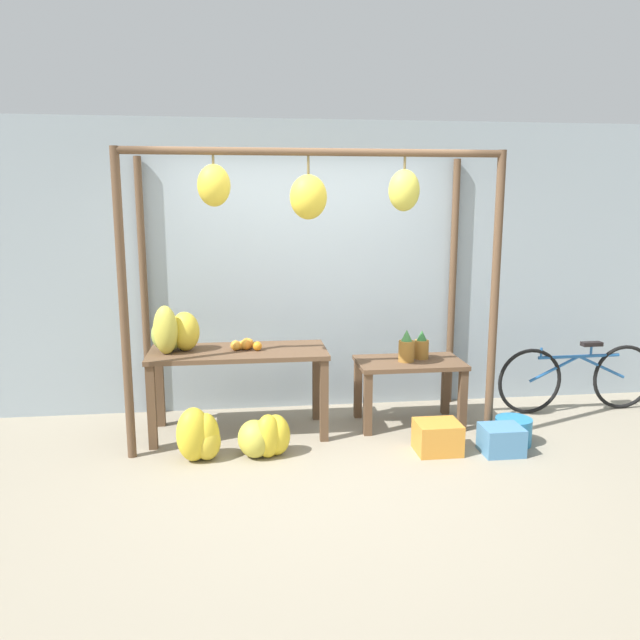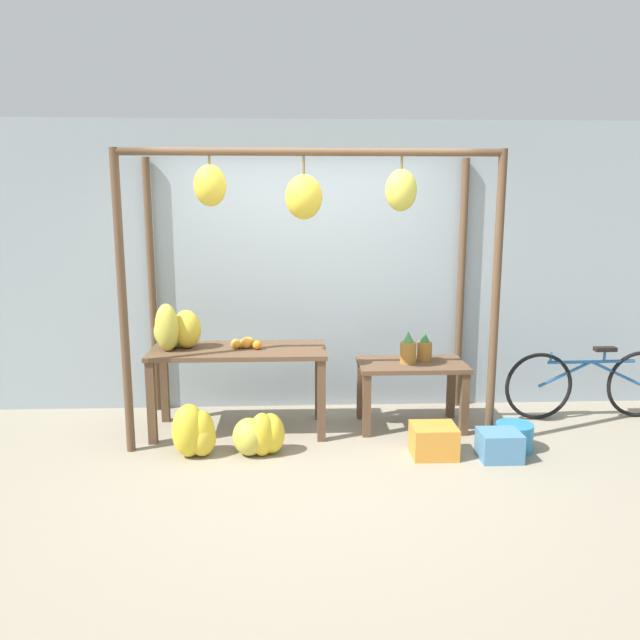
{
  "view_description": "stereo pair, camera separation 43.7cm",
  "coord_description": "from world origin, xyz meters",
  "px_view_note": "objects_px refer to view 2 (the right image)",
  "views": [
    {
      "loc": [
        -0.59,
        -4.58,
        2.04
      ],
      "look_at": [
        0.09,
        0.77,
        1.01
      ],
      "focal_mm": 35.0,
      "sensor_mm": 36.0,
      "label": 1
    },
    {
      "loc": [
        -0.15,
        -4.62,
        2.04
      ],
      "look_at": [
        0.09,
        0.77,
        1.01
      ],
      "focal_mm": 35.0,
      "sensor_mm": 36.0,
      "label": 2
    }
  ],
  "objects_px": {
    "orange_pile": "(247,343)",
    "banana_pile_ground_right": "(260,435)",
    "banana_pile_on_table": "(175,329)",
    "parked_bicycle": "(590,384)",
    "fruit_crate_white": "(434,441)",
    "blue_bucket": "(514,437)",
    "pineapple_cluster": "(415,349)",
    "banana_pile_ground_left": "(197,433)",
    "fruit_crate_purple": "(499,445)"
  },
  "relations": [
    {
      "from": "blue_bucket",
      "to": "fruit_crate_purple",
      "type": "relative_size",
      "value": 0.95
    },
    {
      "from": "fruit_crate_white",
      "to": "blue_bucket",
      "type": "bearing_deg",
      "value": 7.19
    },
    {
      "from": "fruit_crate_white",
      "to": "fruit_crate_purple",
      "type": "distance_m",
      "value": 0.52
    },
    {
      "from": "banana_pile_ground_right",
      "to": "orange_pile",
      "type": "bearing_deg",
      "value": 103.84
    },
    {
      "from": "banana_pile_ground_left",
      "to": "blue_bucket",
      "type": "distance_m",
      "value": 2.62
    },
    {
      "from": "blue_bucket",
      "to": "banana_pile_ground_right",
      "type": "bearing_deg",
      "value": 179.79
    },
    {
      "from": "banana_pile_on_table",
      "to": "blue_bucket",
      "type": "relative_size",
      "value": 1.69
    },
    {
      "from": "orange_pile",
      "to": "pineapple_cluster",
      "type": "xyz_separation_m",
      "value": [
        1.52,
        0.04,
        -0.08
      ]
    },
    {
      "from": "pineapple_cluster",
      "to": "parked_bicycle",
      "type": "bearing_deg",
      "value": 4.34
    },
    {
      "from": "orange_pile",
      "to": "blue_bucket",
      "type": "xyz_separation_m",
      "value": [
        2.24,
        -0.57,
        -0.69
      ]
    },
    {
      "from": "banana_pile_on_table",
      "to": "fruit_crate_purple",
      "type": "distance_m",
      "value": 2.9
    },
    {
      "from": "banana_pile_on_table",
      "to": "orange_pile",
      "type": "height_order",
      "value": "banana_pile_on_table"
    },
    {
      "from": "orange_pile",
      "to": "banana_pile_ground_left",
      "type": "height_order",
      "value": "orange_pile"
    },
    {
      "from": "banana_pile_ground_left",
      "to": "parked_bicycle",
      "type": "bearing_deg",
      "value": 11.69
    },
    {
      "from": "blue_bucket",
      "to": "parked_bicycle",
      "type": "xyz_separation_m",
      "value": [
        0.98,
        0.74,
        0.23
      ]
    },
    {
      "from": "parked_bicycle",
      "to": "banana_pile_on_table",
      "type": "bearing_deg",
      "value": -177.38
    },
    {
      "from": "banana_pile_on_table",
      "to": "banana_pile_ground_left",
      "type": "distance_m",
      "value": 0.97
    },
    {
      "from": "fruit_crate_white",
      "to": "blue_bucket",
      "type": "xyz_separation_m",
      "value": [
        0.7,
        0.09,
        -0.01
      ]
    },
    {
      "from": "banana_pile_ground_right",
      "to": "fruit_crate_white",
      "type": "distance_m",
      "value": 1.41
    },
    {
      "from": "parked_bicycle",
      "to": "blue_bucket",
      "type": "bearing_deg",
      "value": -142.96
    },
    {
      "from": "pineapple_cluster",
      "to": "banana_pile_ground_left",
      "type": "distance_m",
      "value": 2.06
    },
    {
      "from": "banana_pile_on_table",
      "to": "parked_bicycle",
      "type": "relative_size",
      "value": 0.32
    },
    {
      "from": "banana_pile_ground_left",
      "to": "pineapple_cluster",
      "type": "bearing_deg",
      "value": 18.0
    },
    {
      "from": "pineapple_cluster",
      "to": "banana_pile_ground_right",
      "type": "bearing_deg",
      "value": -156.42
    },
    {
      "from": "fruit_crate_white",
      "to": "parked_bicycle",
      "type": "xyz_separation_m",
      "value": [
        1.67,
        0.83,
        0.21
      ]
    },
    {
      "from": "fruit_crate_purple",
      "to": "banana_pile_on_table",
      "type": "bearing_deg",
      "value": 164.53
    },
    {
      "from": "banana_pile_on_table",
      "to": "banana_pile_ground_left",
      "type": "height_order",
      "value": "banana_pile_on_table"
    },
    {
      "from": "fruit_crate_purple",
      "to": "banana_pile_ground_left",
      "type": "bearing_deg",
      "value": 175.93
    },
    {
      "from": "pineapple_cluster",
      "to": "banana_pile_ground_left",
      "type": "relative_size",
      "value": 0.7
    },
    {
      "from": "orange_pile",
      "to": "banana_pile_ground_right",
      "type": "xyz_separation_m",
      "value": [
        0.14,
        -0.56,
        -0.64
      ]
    },
    {
      "from": "pineapple_cluster",
      "to": "fruit_crate_white",
      "type": "xyz_separation_m",
      "value": [
        0.03,
        -0.7,
        -0.6
      ]
    },
    {
      "from": "banana_pile_on_table",
      "to": "orange_pile",
      "type": "relative_size",
      "value": 1.9
    },
    {
      "from": "pineapple_cluster",
      "to": "banana_pile_ground_left",
      "type": "bearing_deg",
      "value": -162.0
    },
    {
      "from": "orange_pile",
      "to": "parked_bicycle",
      "type": "distance_m",
      "value": 3.26
    },
    {
      "from": "orange_pile",
      "to": "fruit_crate_white",
      "type": "bearing_deg",
      "value": -23.03
    },
    {
      "from": "banana_pile_ground_left",
      "to": "banana_pile_ground_right",
      "type": "height_order",
      "value": "banana_pile_ground_left"
    },
    {
      "from": "blue_bucket",
      "to": "fruit_crate_purple",
      "type": "bearing_deg",
      "value": -135.58
    },
    {
      "from": "banana_pile_ground_left",
      "to": "fruit_crate_white",
      "type": "bearing_deg",
      "value": -2.45
    },
    {
      "from": "parked_bicycle",
      "to": "fruit_crate_white",
      "type": "bearing_deg",
      "value": -153.73
    },
    {
      "from": "pineapple_cluster",
      "to": "parked_bicycle",
      "type": "xyz_separation_m",
      "value": [
        1.7,
        0.13,
        -0.39
      ]
    },
    {
      "from": "banana_pile_on_table",
      "to": "parked_bicycle",
      "type": "distance_m",
      "value": 3.89
    },
    {
      "from": "pineapple_cluster",
      "to": "parked_bicycle",
      "type": "distance_m",
      "value": 1.75
    },
    {
      "from": "pineapple_cluster",
      "to": "fruit_crate_purple",
      "type": "height_order",
      "value": "pineapple_cluster"
    },
    {
      "from": "orange_pile",
      "to": "fruit_crate_white",
      "type": "relative_size",
      "value": 0.76
    },
    {
      "from": "parked_bicycle",
      "to": "fruit_crate_purple",
      "type": "xyz_separation_m",
      "value": [
        -1.16,
        -0.92,
        -0.23
      ]
    },
    {
      "from": "banana_pile_ground_left",
      "to": "banana_pile_on_table",
      "type": "bearing_deg",
      "value": 113.31
    },
    {
      "from": "orange_pile",
      "to": "fruit_crate_purple",
      "type": "relative_size",
      "value": 0.84
    },
    {
      "from": "orange_pile",
      "to": "fruit_crate_white",
      "type": "height_order",
      "value": "orange_pile"
    },
    {
      "from": "banana_pile_ground_left",
      "to": "banana_pile_ground_right",
      "type": "relative_size",
      "value": 0.85
    },
    {
      "from": "banana_pile_on_table",
      "to": "fruit_crate_white",
      "type": "height_order",
      "value": "banana_pile_on_table"
    }
  ]
}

